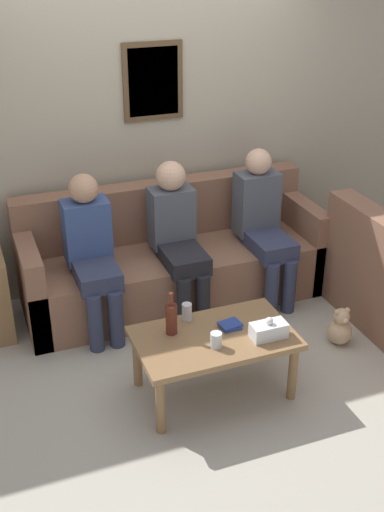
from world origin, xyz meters
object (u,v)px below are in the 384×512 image
object	(u,v)px
wine_bottle	(171,318)
person_middle	(177,233)
coffee_table	(214,343)
drinking_glass	(216,340)
couch_main	(172,261)
teddy_bear	(340,328)
person_left	(91,249)
person_right	(263,221)

from	to	relation	value
wine_bottle	person_middle	bearing A→B (deg)	68.32
coffee_table	drinking_glass	distance (m)	0.17
couch_main	wine_bottle	size ratio (longest dim) A/B	8.24
wine_bottle	teddy_bear	bearing A→B (deg)	2.49
couch_main	drinking_glass	size ratio (longest dim) A/B	24.40
drinking_glass	person_middle	bearing A→B (deg)	81.65
coffee_table	person_middle	xyz separation A→B (m)	(0.14, 1.09, 0.28)
person_left	person_right	distance (m)	1.40
coffee_table	teddy_bear	world-z (taller)	coffee_table
wine_bottle	person_right	distance (m)	1.46
couch_main	person_middle	size ratio (longest dim) A/B	2.03
drinking_glass	person_middle	distance (m)	1.24
person_right	couch_main	bearing A→B (deg)	164.10
couch_main	drinking_glass	world-z (taller)	couch_main
person_middle	couch_main	bearing A→B (deg)	84.46
wine_bottle	person_middle	xyz separation A→B (m)	(0.39, 0.97, 0.10)
couch_main	person_middle	xyz separation A→B (m)	(-0.02, -0.18, 0.33)
teddy_bear	coffee_table	bearing A→B (deg)	-170.45
wine_bottle	coffee_table	bearing A→B (deg)	-26.92
person_left	person_right	size ratio (longest dim) A/B	0.98
person_right	teddy_bear	bearing A→B (deg)	-76.02
person_right	person_left	bearing A→B (deg)	-179.86
wine_bottle	person_right	world-z (taller)	person_right
person_left	teddy_bear	xyz separation A→B (m)	(1.63, -0.89, -0.53)
person_middle	coffee_table	bearing A→B (deg)	-97.26
coffee_table	drinking_glass	xyz separation A→B (m)	(-0.04, -0.12, 0.11)
wine_bottle	drinking_glass	bearing A→B (deg)	-49.30
wine_bottle	person_left	xyz separation A→B (m)	(-0.29, 0.94, 0.10)
person_middle	teddy_bear	distance (m)	1.42
coffee_table	person_left	size ratio (longest dim) A/B	0.85
couch_main	person_middle	bearing A→B (deg)	-95.54
wine_bottle	person_middle	distance (m)	1.05
coffee_table	wine_bottle	xyz separation A→B (m)	(-0.25, 0.12, 0.17)
person_middle	person_right	bearing A→B (deg)	-1.79
couch_main	drinking_glass	xyz separation A→B (m)	(-0.20, -1.39, 0.17)
drinking_glass	person_left	bearing A→B (deg)	112.91
wine_bottle	person_left	world-z (taller)	person_left
teddy_bear	person_right	bearing A→B (deg)	103.98
coffee_table	drinking_glass	world-z (taller)	drinking_glass
person_middle	person_left	bearing A→B (deg)	-177.79
coffee_table	person_right	bearing A→B (deg)	51.09
drinking_glass	person_middle	world-z (taller)	person_middle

